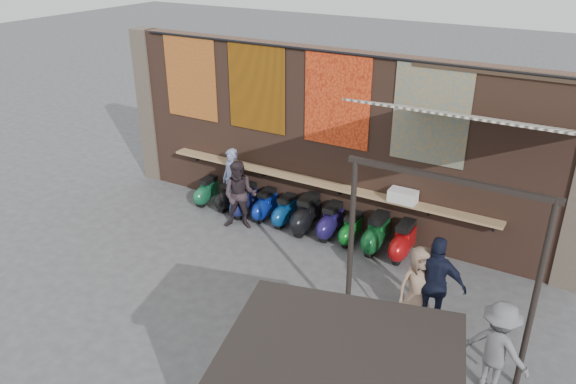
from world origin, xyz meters
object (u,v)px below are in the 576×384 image
(scooter_stool_6, at_px, (331,222))
(shopper_tan, at_px, (419,286))
(scooter_stool_0, at_px, (207,191))
(scooter_stool_5, at_px, (307,215))
(shopper_grey, at_px, (497,348))
(shopper_navy, at_px, (435,284))
(scooter_stool_2, at_px, (245,201))
(scooter_stool_3, at_px, (265,205))
(scooter_stool_7, at_px, (351,229))
(diner_right, at_px, (240,195))
(scooter_stool_1, at_px, (229,196))
(shelf_box, at_px, (403,196))
(scooter_stool_9, at_px, (403,242))
(diner_left, at_px, (232,181))
(scooter_stool_8, at_px, (376,234))
(scooter_stool_4, at_px, (285,211))

(scooter_stool_6, distance_m, shopper_tan, 3.25)
(scooter_stool_0, relative_size, scooter_stool_5, 0.80)
(scooter_stool_5, distance_m, shopper_grey, 5.48)
(scooter_stool_0, distance_m, shopper_navy, 6.58)
(scooter_stool_2, bearing_deg, scooter_stool_3, 8.99)
(scooter_stool_2, xyz_separation_m, shopper_navy, (5.12, -1.85, 0.49))
(scooter_stool_7, height_order, diner_right, diner_right)
(scooter_stool_1, bearing_deg, shelf_box, 3.55)
(scooter_stool_3, relative_size, shopper_grey, 0.50)
(shelf_box, xyz_separation_m, shopper_tan, (1.12, -2.19, -0.52))
(scooter_stool_0, relative_size, scooter_stool_1, 0.96)
(scooter_stool_9, bearing_deg, shopper_navy, -57.51)
(scooter_stool_0, bearing_deg, scooter_stool_2, -1.79)
(diner_right, bearing_deg, shopper_grey, -42.82)
(scooter_stool_1, bearing_deg, diner_left, -13.84)
(shelf_box, xyz_separation_m, scooter_stool_9, (0.20, -0.33, -0.86))
(scooter_stool_0, distance_m, scooter_stool_8, 4.50)
(scooter_stool_6, bearing_deg, scooter_stool_9, -1.82)
(scooter_stool_3, distance_m, diner_left, 1.01)
(scooter_stool_7, bearing_deg, diner_left, -179.76)
(diner_right, bearing_deg, shopper_tan, -38.12)
(scooter_stool_2, bearing_deg, scooter_stool_4, 3.13)
(scooter_stool_8, bearing_deg, shelf_box, 40.98)
(shopper_navy, xyz_separation_m, shopper_grey, (1.21, -0.97, -0.11))
(scooter_stool_4, bearing_deg, diner_right, -143.10)
(scooter_stool_5, bearing_deg, scooter_stool_9, 0.01)
(shelf_box, relative_size, shopper_tan, 0.39)
(scooter_stool_3, bearing_deg, shopper_tan, -24.09)
(scooter_stool_1, bearing_deg, scooter_stool_8, -1.04)
(shopper_grey, bearing_deg, scooter_stool_8, -29.07)
(shopper_grey, bearing_deg, scooter_stool_1, -8.57)
(scooter_stool_2, bearing_deg, scooter_stool_7, 1.24)
(scooter_stool_4, distance_m, scooter_stool_9, 2.85)
(scooter_stool_4, bearing_deg, scooter_stool_2, -176.87)
(scooter_stool_4, height_order, diner_left, diner_left)
(scooter_stool_8, height_order, shopper_navy, shopper_navy)
(scooter_stool_7, distance_m, scooter_stool_9, 1.19)
(scooter_stool_5, xyz_separation_m, diner_right, (-1.40, -0.57, 0.39))
(scooter_stool_8, height_order, diner_right, diner_right)
(scooter_stool_2, relative_size, diner_left, 0.50)
(scooter_stool_3, relative_size, scooter_stool_5, 0.84)
(scooter_stool_4, height_order, scooter_stool_8, scooter_stool_8)
(scooter_stool_2, height_order, shopper_navy, shopper_navy)
(shelf_box, bearing_deg, scooter_stool_5, -170.96)
(scooter_stool_6, height_order, scooter_stool_7, scooter_stool_6)
(scooter_stool_1, bearing_deg, scooter_stool_0, -175.83)
(scooter_stool_1, distance_m, shopper_tan, 5.72)
(shelf_box, bearing_deg, diner_left, -175.83)
(scooter_stool_8, relative_size, scooter_stool_9, 1.04)
(diner_right, bearing_deg, scooter_stool_3, 44.99)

